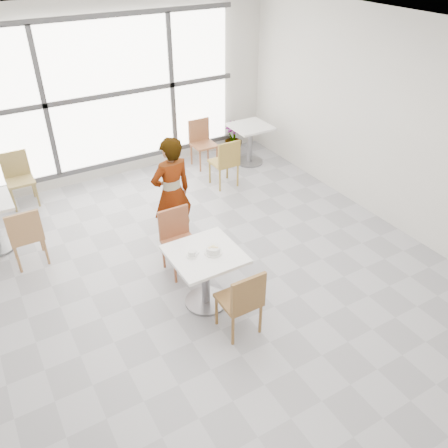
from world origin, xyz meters
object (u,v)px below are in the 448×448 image
main_table (205,269)px  chair_near (243,299)px  bg_chair_left_near (26,234)px  plant_right (233,138)px  bg_chair_right_far (202,140)px  chair_far (178,236)px  bg_table_right (250,139)px  bg_chair_right_near (226,160)px  bg_chair_left_far (18,175)px  oatmeal_bowl (213,250)px  coffee_cup (192,254)px  person (172,193)px

main_table → chair_near: (0.11, -0.64, -0.02)m
bg_chair_left_near → plant_right: 4.58m
bg_chair_right_far → plant_right: bg_chair_right_far is taller
chair_far → plant_right: chair_far is taller
bg_table_right → bg_chair_right_near: 1.08m
bg_table_right → bg_chair_left_far: (-4.07, 0.61, 0.01)m
main_table → bg_chair_left_near: (-1.67, 1.85, -0.02)m
oatmeal_bowl → bg_chair_right_near: bearing=56.6°
main_table → chair_far: (0.02, 0.79, -0.02)m
plant_right → chair_far: bearing=-132.4°
oatmeal_bowl → plant_right: (2.49, 3.63, -0.47)m
bg_chair_right_far → plant_right: bearing=9.8°
oatmeal_bowl → plant_right: size_ratio=0.33×
chair_near → plant_right: (2.46, 4.23, -0.18)m
chair_far → chair_near: bearing=-86.5°
bg_chair_left_near → coffee_cup: bearing=129.7°
oatmeal_bowl → coffee_cup: size_ratio=1.32×
bg_chair_right_near → coffee_cup: bearing=52.2°
chair_far → coffee_cup: (-0.17, -0.76, 0.28)m
person → bg_chair_right_near: bearing=-149.4°
main_table → person: person is taller
bg_chair_right_far → coffee_cup: bearing=-119.6°
coffee_cup → bg_chair_left_far: bg_chair_left_far is taller
coffee_cup → bg_chair_right_far: bearing=60.4°
coffee_cup → bg_table_right: (2.77, 3.03, -0.29)m
main_table → bg_chair_right_near: 2.99m
chair_far → bg_chair_right_near: same height
person → bg_chair_left_far: 2.87m
bg_chair_left_far → coffee_cup: bearing=-70.4°
bg_chair_left_far → bg_table_right: bearing=-8.5°
chair_far → person: 0.67m
bg_chair_left_near → plant_right: bg_chair_left_near is taller
chair_far → bg_chair_left_far: size_ratio=1.00×
coffee_cup → plant_right: size_ratio=0.25×
main_table → bg_table_right: size_ratio=1.07×
person → chair_far: bearing=65.3°
bg_table_right → main_table: bearing=-130.6°
chair_far → bg_chair_left_far: 3.23m
main_table → oatmeal_bowl: size_ratio=3.81×
coffee_cup → bg_chair_right_near: size_ratio=0.18×
chair_near → bg_chair_right_far: bearing=-112.3°
chair_near → bg_chair_left_near: (-1.78, 2.50, 0.00)m
main_table → bg_chair_left_near: size_ratio=0.92×
chair_far → coffee_cup: 0.83m
main_table → coffee_cup: bearing=170.5°
chair_far → bg_chair_left_near: bearing=147.8°
coffee_cup → bg_table_right: bearing=47.6°
main_table → bg_chair_right_far: size_ratio=0.92×
bg_chair_right_near → oatmeal_bowl: bearing=56.6°
oatmeal_bowl → person: 1.40m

